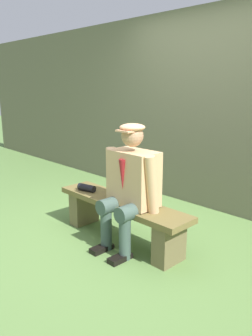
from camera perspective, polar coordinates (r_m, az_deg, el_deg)
name	(u,v)px	position (r m, az deg, el deg)	size (l,w,h in m)	color
ground_plane	(121,240)	(3.60, -0.79, -12.00)	(30.00, 30.00, 0.00)	#5C8141
bench	(121,214)	(3.48, -0.81, -7.68)	(1.60, 0.37, 0.43)	brown
seated_man	(130,182)	(3.20, 0.69, -2.44)	(0.65, 0.56, 1.23)	tan
rolled_magazine	(87,188)	(3.74, -6.65, -3.32)	(0.08, 0.08, 0.21)	black
stadium_wall	(212,111)	(4.48, 14.32, 9.35)	(12.00, 0.24, 2.50)	#696850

